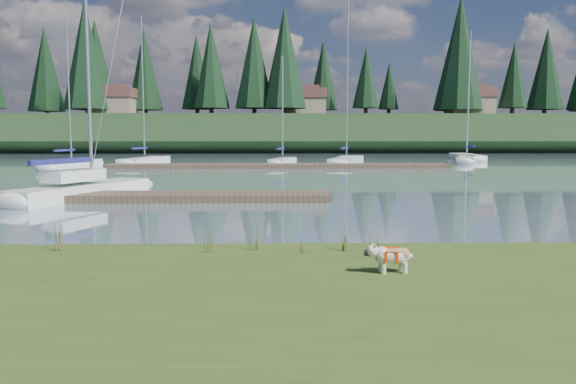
{
  "coord_description": "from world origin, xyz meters",
  "views": [
    {
      "loc": [
        1.94,
        -13.03,
        2.63
      ],
      "look_at": [
        2.19,
        -0.5,
        1.32
      ],
      "focal_mm": 35.0,
      "sensor_mm": 36.0,
      "label": 1
    }
  ],
  "objects": [
    {
      "name": "dock_far",
      "position": [
        2.0,
        30.0,
        0.15
      ],
      "size": [
        26.0,
        2.2,
        0.3
      ],
      "primitive_type": "cube",
      "color": "#4C3D2C",
      "rests_on": "ground"
    },
    {
      "name": "sailboat_bg_4",
      "position": [
        19.44,
        38.39,
        0.33
      ],
      "size": [
        4.0,
        7.47,
        11.02
      ],
      "rotation": [
        0.0,
        0.0,
        1.21
      ],
      "color": "white",
      "rests_on": "ground"
    },
    {
      "name": "sailboat_bg_1",
      "position": [
        -9.31,
        36.14,
        0.33
      ],
      "size": [
        3.16,
        8.63,
        12.57
      ],
      "rotation": [
        0.0,
        0.0,
        1.39
      ],
      "color": "white",
      "rests_on": "ground"
    },
    {
      "name": "bank",
      "position": [
        0.0,
        -6.0,
        0.17
      ],
      "size": [
        60.0,
        9.0,
        0.35
      ],
      "primitive_type": "cube",
      "color": "#394E1A",
      "rests_on": "ground"
    },
    {
      "name": "weed_2",
      "position": [
        3.21,
        -2.24,
        0.6
      ],
      "size": [
        0.17,
        0.14,
        0.59
      ],
      "color": "#475B23",
      "rests_on": "bank"
    },
    {
      "name": "weed_0",
      "position": [
        0.64,
        -2.43,
        0.6
      ],
      "size": [
        0.17,
        0.14,
        0.61
      ],
      "color": "#475B23",
      "rests_on": "bank"
    },
    {
      "name": "sailboat_main",
      "position": [
        -5.85,
        10.5,
        0.42
      ],
      "size": [
        4.54,
        7.89,
        11.48
      ],
      "rotation": [
        0.0,
        0.0,
        1.17
      ],
      "color": "white",
      "rests_on": "ground"
    },
    {
      "name": "conifer_6",
      "position": [
        28.0,
        68.0,
        13.99
      ],
      "size": [
        7.04,
        7.04,
        17.0
      ],
      "color": "#382619",
      "rests_on": "ridge"
    },
    {
      "name": "weed_1",
      "position": [
        1.49,
        -2.17,
        0.55
      ],
      "size": [
        0.17,
        0.14,
        0.47
      ],
      "color": "#475B23",
      "rests_on": "bank"
    },
    {
      "name": "conifer_2",
      "position": [
        -25.0,
        68.0,
        13.54
      ],
      "size": [
        6.6,
        6.6,
        16.05
      ],
      "color": "#382619",
      "rests_on": "ridge"
    },
    {
      "name": "ground",
      "position": [
        0.0,
        30.0,
        0.0
      ],
      "size": [
        200.0,
        200.0,
        0.0
      ],
      "primitive_type": "plane",
      "color": "gray",
      "rests_on": "ground"
    },
    {
      "name": "sailboat_bg_2",
      "position": [
        2.53,
        34.13,
        0.34
      ],
      "size": [
        2.66,
        5.97,
        9.07
      ],
      "rotation": [
        0.0,
        0.0,
        1.3
      ],
      "color": "white",
      "rests_on": "ground"
    },
    {
      "name": "conifer_3",
      "position": [
        -10.0,
        72.0,
        11.74
      ],
      "size": [
        4.84,
        4.84,
        12.25
      ],
      "color": "#382619",
      "rests_on": "ridge"
    },
    {
      "name": "sailboat_bg_0",
      "position": [
        -13.5,
        30.35,
        0.32
      ],
      "size": [
        2.75,
        7.93,
        11.31
      ],
      "rotation": [
        0.0,
        0.0,
        1.41
      ],
      "color": "white",
      "rests_on": "ground"
    },
    {
      "name": "weed_5",
      "position": [
        3.77,
        -2.79,
        0.56
      ],
      "size": [
        0.17,
        0.14,
        0.5
      ],
      "color": "#475B23",
      "rests_on": "bank"
    },
    {
      "name": "mud_lip",
      "position": [
        0.0,
        -1.6,
        0.07
      ],
      "size": [
        60.0,
        0.5,
        0.14
      ],
      "primitive_type": "cube",
      "color": "#33281C",
      "rests_on": "ground"
    },
    {
      "name": "conifer_5",
      "position": [
        15.0,
        70.0,
        10.83
      ],
      "size": [
        3.96,
        3.96,
        10.35
      ],
      "color": "#382619",
      "rests_on": "ridge"
    },
    {
      "name": "bulldog",
      "position": [
        3.82,
        -3.99,
        0.64
      ],
      "size": [
        0.78,
        0.36,
        0.47
      ],
      "rotation": [
        0.0,
        0.0,
        3.21
      ],
      "color": "silver",
      "rests_on": "bank"
    },
    {
      "name": "house_0",
      "position": [
        -22.0,
        70.0,
        7.31
      ],
      "size": [
        6.3,
        5.3,
        4.65
      ],
      "color": "gray",
      "rests_on": "ridge"
    },
    {
      "name": "sailboat_bg_3",
      "position": [
        8.2,
        36.37,
        0.32
      ],
      "size": [
        4.4,
        9.73,
        13.9
      ],
      "rotation": [
        0.0,
        0.0,
        1.3
      ],
      "color": "white",
      "rests_on": "ground"
    },
    {
      "name": "sailboat_bg_5",
      "position": [
        20.93,
        43.34,
        0.32
      ],
      "size": [
        2.52,
        9.15,
        12.78
      ],
      "rotation": [
        0.0,
        0.0,
        1.49
      ],
      "color": "white",
      "rests_on": "ground"
    },
    {
      "name": "conifer_7",
      "position": [
        42.0,
        71.0,
        12.19
      ],
      "size": [
        5.28,
        5.28,
        13.2
      ],
      "color": "#382619",
      "rests_on": "ridge"
    },
    {
      "name": "dock_near",
      "position": [
        -4.0,
        9.0,
        0.15
      ],
      "size": [
        16.0,
        2.0,
        0.3
      ],
      "primitive_type": "cube",
      "color": "#4C3D2C",
      "rests_on": "ground"
    },
    {
      "name": "house_1",
      "position": [
        6.0,
        71.0,
        7.31
      ],
      "size": [
        6.3,
        5.3,
        4.65
      ],
      "color": "gray",
      "rests_on": "ridge"
    },
    {
      "name": "house_2",
      "position": [
        30.0,
        69.0,
        7.31
      ],
      "size": [
        6.3,
        5.3,
        4.65
      ],
      "color": "gray",
      "rests_on": "ridge"
    },
    {
      "name": "weed_3",
      "position": [
        -2.28,
        -2.14,
        0.62
      ],
      "size": [
        0.17,
        0.14,
        0.65
      ],
      "color": "#475B23",
      "rests_on": "bank"
    },
    {
      "name": "conifer_4",
      "position": [
        3.0,
        66.0,
        13.09
      ],
      "size": [
        6.16,
        6.16,
        15.1
      ],
      "color": "#382619",
      "rests_on": "ridge"
    },
    {
      "name": "ridge",
      "position": [
        0.0,
        73.0,
        2.5
      ],
      "size": [
        200.0,
        20.0,
        5.0
      ],
      "primitive_type": "cube",
      "color": "#1D351A",
      "rests_on": "ground"
    },
    {
      "name": "weed_4",
      "position": [
        2.49,
        -2.51,
        0.5
      ],
      "size": [
        0.17,
        0.14,
        0.37
      ],
      "color": "#475B23",
      "rests_on": "bank"
    }
  ]
}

